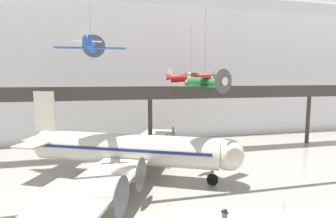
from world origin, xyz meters
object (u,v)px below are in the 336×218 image
suspended_plane_blue_trainer (91,45)px  stanchion_barrier (284,209)px  airliner_silver_main (125,149)px  suspended_plane_red_highwing (191,77)px  info_sign_pedestal (225,217)px  suspended_plane_green_biplane (205,82)px

suspended_plane_blue_trainer → stanchion_barrier: (17.16, -12.21, -15.69)m
airliner_silver_main → suspended_plane_red_highwing: suspended_plane_red_highwing is taller
suspended_plane_blue_trainer → airliner_silver_main: bearing=-93.2°
stanchion_barrier → info_sign_pedestal: bearing=-177.6°
stanchion_barrier → airliner_silver_main: bearing=139.1°
suspended_plane_red_highwing → suspended_plane_green_biplane: bearing=-75.4°
airliner_silver_main → suspended_plane_blue_trainer: 12.90m
airliner_silver_main → stanchion_barrier: airliner_silver_main is taller
stanchion_barrier → info_sign_pedestal: size_ratio=0.87×
suspended_plane_blue_trainer → suspended_plane_green_biplane: size_ratio=0.83×
suspended_plane_green_biplane → stanchion_barrier: bearing=1.9°
airliner_silver_main → suspended_plane_green_biplane: size_ratio=3.24×
suspended_plane_green_biplane → stanchion_barrier: 15.22m
suspended_plane_green_biplane → stanchion_barrier: suspended_plane_green_biplane is taller
suspended_plane_green_biplane → info_sign_pedestal: size_ratio=7.85×
airliner_silver_main → stanchion_barrier: 18.28m
suspended_plane_red_highwing → stanchion_barrier: bearing=-59.1°
suspended_plane_green_biplane → info_sign_pedestal: suspended_plane_green_biplane is taller
suspended_plane_red_highwing → suspended_plane_green_biplane: size_ratio=1.01×
airliner_silver_main → suspended_plane_red_highwing: size_ratio=3.20×
suspended_plane_green_biplane → info_sign_pedestal: 14.72m
stanchion_barrier → suspended_plane_red_highwing: bearing=96.1°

